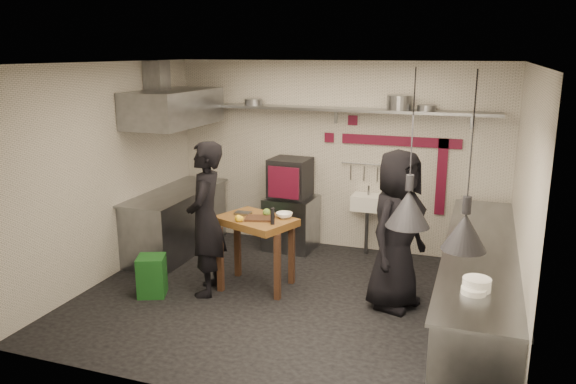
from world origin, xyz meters
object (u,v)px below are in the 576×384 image
(oven_stand, at_px, (291,223))
(chef_left, at_px, (206,219))
(prep_table, at_px, (256,253))
(combi_oven, at_px, (290,178))
(green_bin, at_px, (152,276))
(chef_right, at_px, (397,230))

(oven_stand, xyz_separation_m, chef_left, (-0.45, -1.88, 0.55))
(prep_table, bearing_deg, combi_oven, 114.58)
(green_bin, xyz_separation_m, prep_table, (1.12, 0.66, 0.21))
(oven_stand, xyz_separation_m, chef_right, (1.80, -1.49, 0.54))
(oven_stand, distance_m, combi_oven, 0.69)
(chef_right, bearing_deg, combi_oven, 70.97)
(combi_oven, height_order, chef_right, chef_right)
(combi_oven, bearing_deg, chef_left, -99.08)
(combi_oven, height_order, green_bin, combi_oven)
(oven_stand, height_order, prep_table, prep_table)
(green_bin, bearing_deg, prep_table, 30.40)
(oven_stand, distance_m, chef_left, 2.01)
(chef_left, bearing_deg, prep_table, 109.19)
(combi_oven, bearing_deg, oven_stand, -51.89)
(green_bin, distance_m, chef_right, 3.02)
(green_bin, height_order, chef_right, chef_right)
(combi_oven, relative_size, green_bin, 1.16)
(combi_oven, relative_size, prep_table, 0.63)
(combi_oven, xyz_separation_m, chef_right, (1.83, -1.54, -0.15))
(oven_stand, distance_m, green_bin, 2.43)
(green_bin, bearing_deg, oven_stand, 64.28)
(prep_table, bearing_deg, oven_stand, 113.46)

